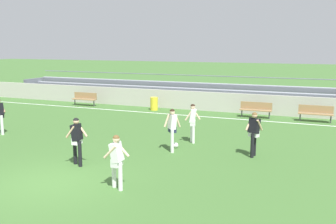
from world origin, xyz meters
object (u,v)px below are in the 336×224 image
Objects in this scene: trash_bin at (154,104)px; player_white_deep_cover at (193,120)px; player_white_challenging at (172,126)px; bench_far_right at (316,112)px; player_dark_wide_left at (77,137)px; bench_near_wall_gap at (85,98)px; bench_centre_sideline at (256,108)px; bleacher_stand at (165,91)px; soccer_ball at (176,145)px; player_white_wide_right at (117,157)px; player_dark_pressing_high at (254,130)px.

player_white_deep_cover is at bearing -54.54° from trash_bin.
player_white_deep_cover is at bearing 78.07° from player_white_challenging.
bench_far_right is 1.06× the size of player_dark_wide_left.
bench_near_wall_gap is at bearing 123.29° from player_dark_wide_left.
player_white_challenging is (-5.20, -8.23, 0.47)m from bench_far_right.
bench_centre_sideline is 1.00× the size of bench_near_wall_gap.
bench_centre_sideline is at bearing 180.00° from bench_far_right.
bench_near_wall_gap is 1.00× the size of bench_far_right.
soccer_ball is (5.08, -11.28, -0.68)m from bleacher_stand.
bench_far_right is at bearing 55.42° from player_dark_wide_left.
player_white_wide_right is (5.04, -16.01, 0.17)m from bleacher_stand.
bench_far_right is 13.52m from player_white_wide_right.
bench_far_right is 1.06× the size of player_white_challenging.
bench_centre_sideline is 1.07× the size of player_white_deep_cover.
player_white_challenging is at bearing 49.41° from player_dark_wide_left.
player_dark_pressing_high reaches higher than bench_far_right.
bleacher_stand is 13.39× the size of bench_centre_sideline.
trash_bin is at bearing 119.59° from soccer_ball.
bench_far_right is 8.05m from player_dark_pressing_high.
player_white_wide_right is (2.35, -1.37, -0.06)m from player_dark_wide_left.
player_dark_wide_left is 4.21m from soccer_ball.
soccer_ball is at bearing -60.41° from trash_bin.
trash_bin is 9.49m from player_white_challenging.
player_dark_pressing_high reaches higher than soccer_ball.
trash_bin is 0.50× the size of player_white_deep_cover.
soccer_ball is (9.66, -7.72, -0.44)m from bench_near_wall_gap.
player_dark_pressing_high is at bearing 30.98° from player_dark_wide_left.
bench_centre_sideline is 7.85m from player_dark_pressing_high.
player_white_wide_right reaches higher than soccer_ball.
bench_far_right is at bearing -0.65° from trash_bin.
bleacher_stand reaches higher than trash_bin.
player_white_challenging is 1.05× the size of player_white_wide_right.
bench_centre_sideline is 8.18× the size of soccer_ball.
player_white_challenging is (5.12, -11.79, 0.23)m from bleacher_stand.
player_white_wide_right is at bearing -99.42° from bench_centre_sideline.
bleacher_stand is 13.39× the size of bench_far_right.
bench_near_wall_gap is 12.06m from player_white_deep_cover.
bench_far_right is 13.46m from player_dark_wide_left.
player_white_challenging reaches higher than player_white_deep_cover.
trash_bin is at bearing 133.93° from player_dark_pressing_high.
player_white_challenging is (9.70, -8.23, 0.47)m from bench_near_wall_gap.
player_white_challenging is at bearing -171.29° from player_dark_pressing_high.
player_white_deep_cover is 5.20m from player_dark_wide_left.
player_white_challenging is at bearing -61.69° from trash_bin.
player_white_wide_right is at bearing -94.08° from player_white_deep_cover.
bleacher_stand is at bearing 125.95° from player_dark_pressing_high.
player_white_wide_right is at bearing -30.27° from player_dark_wide_left.
bleacher_stand is at bearing 100.34° from trash_bin.
bench_centre_sideline reaches higher than trash_bin.
bench_far_right is at bearing 74.77° from player_dark_pressing_high.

